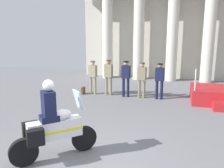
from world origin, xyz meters
TOP-DOWN VIEW (x-y plane):
  - ground_plane at (0.00, 0.00)m, footprint 28.19×28.19m
  - colonnade_backdrop at (0.55, 11.62)m, footprint 10.26×1.55m
  - officer_in_row_0 at (-1.96, 6.30)m, footprint 0.41×0.27m
  - officer_in_row_1 at (-1.17, 6.35)m, footprint 0.41×0.27m
  - officer_in_row_2 at (-0.29, 6.25)m, footprint 0.41×0.27m
  - officer_in_row_3 at (0.47, 6.25)m, footprint 0.41×0.27m
  - officer_in_row_4 at (1.28, 6.24)m, footprint 0.41×0.27m
  - motorcycle_with_rider at (-0.68, 0.16)m, footprint 1.55×1.58m
  - briefcase_on_ground at (-2.45, 6.19)m, footprint 0.10×0.32m

SIDE VIEW (x-z plane):
  - ground_plane at x=0.00m, z-range 0.00..0.00m
  - briefcase_on_ground at x=-2.45m, z-range 0.00..0.36m
  - motorcycle_with_rider at x=-0.68m, z-range -0.16..1.74m
  - officer_in_row_4 at x=1.28m, z-range 0.15..1.81m
  - officer_in_row_3 at x=0.47m, z-range 0.15..1.82m
  - officer_in_row_0 at x=-1.96m, z-range 0.15..1.82m
  - officer_in_row_2 at x=-0.29m, z-range 0.16..1.87m
  - officer_in_row_1 at x=-1.17m, z-range 0.16..1.90m
  - colonnade_backdrop at x=0.55m, z-range 0.24..6.46m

